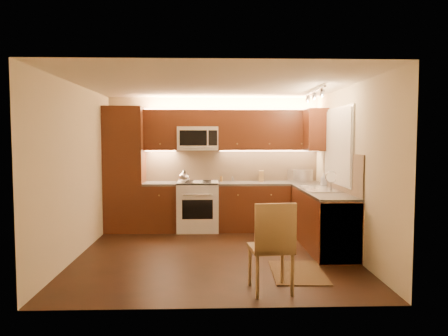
{
  "coord_description": "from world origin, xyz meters",
  "views": [
    {
      "loc": [
        -0.07,
        -6.2,
        1.72
      ],
      "look_at": [
        0.15,
        0.55,
        1.25
      ],
      "focal_mm": 34.09,
      "sensor_mm": 36.0,
      "label": 1
    }
  ],
  "objects_px": {
    "microwave": "(198,138)",
    "soap_bottle": "(324,179)",
    "stove": "(198,206)",
    "sink": "(320,185)",
    "dining_chair": "(271,246)",
    "toaster_oven": "(300,176)",
    "kettle": "(184,176)",
    "knife_block": "(261,176)"
  },
  "relations": [
    {
      "from": "kettle",
      "to": "toaster_oven",
      "type": "distance_m",
      "value": 2.19
    },
    {
      "from": "microwave",
      "to": "soap_bottle",
      "type": "bearing_deg",
      "value": -14.87
    },
    {
      "from": "toaster_oven",
      "to": "knife_block",
      "type": "bearing_deg",
      "value": 160.47
    },
    {
      "from": "toaster_oven",
      "to": "soap_bottle",
      "type": "distance_m",
      "value": 0.63
    },
    {
      "from": "soap_bottle",
      "to": "dining_chair",
      "type": "height_order",
      "value": "soap_bottle"
    },
    {
      "from": "toaster_oven",
      "to": "knife_block",
      "type": "height_order",
      "value": "toaster_oven"
    },
    {
      "from": "toaster_oven",
      "to": "kettle",
      "type": "bearing_deg",
      "value": 174.42
    },
    {
      "from": "knife_block",
      "to": "soap_bottle",
      "type": "bearing_deg",
      "value": -24.74
    },
    {
      "from": "stove",
      "to": "knife_block",
      "type": "relative_size",
      "value": 4.49
    },
    {
      "from": "stove",
      "to": "dining_chair",
      "type": "relative_size",
      "value": 0.89
    },
    {
      "from": "microwave",
      "to": "kettle",
      "type": "distance_m",
      "value": 0.78
    },
    {
      "from": "stove",
      "to": "toaster_oven",
      "type": "distance_m",
      "value": 2.01
    },
    {
      "from": "stove",
      "to": "kettle",
      "type": "distance_m",
      "value": 0.65
    },
    {
      "from": "toaster_oven",
      "to": "microwave",
      "type": "bearing_deg",
      "value": 166.34
    },
    {
      "from": "stove",
      "to": "dining_chair",
      "type": "bearing_deg",
      "value": -74.18
    },
    {
      "from": "sink",
      "to": "toaster_oven",
      "type": "xyz_separation_m",
      "value": [
        -0.07,
        1.22,
        0.04
      ]
    },
    {
      "from": "microwave",
      "to": "dining_chair",
      "type": "relative_size",
      "value": 0.74
    },
    {
      "from": "microwave",
      "to": "knife_block",
      "type": "relative_size",
      "value": 3.71
    },
    {
      "from": "sink",
      "to": "toaster_oven",
      "type": "distance_m",
      "value": 1.22
    },
    {
      "from": "kettle",
      "to": "dining_chair",
      "type": "bearing_deg",
      "value": -89.0
    },
    {
      "from": "microwave",
      "to": "soap_bottle",
      "type": "xyz_separation_m",
      "value": [
        2.24,
        -0.59,
        -0.72
      ]
    },
    {
      "from": "stove",
      "to": "microwave",
      "type": "distance_m",
      "value": 1.27
    },
    {
      "from": "sink",
      "to": "dining_chair",
      "type": "relative_size",
      "value": 0.84
    },
    {
      "from": "kettle",
      "to": "toaster_oven",
      "type": "height_order",
      "value": "kettle"
    },
    {
      "from": "stove",
      "to": "soap_bottle",
      "type": "height_order",
      "value": "soap_bottle"
    },
    {
      "from": "sink",
      "to": "kettle",
      "type": "relative_size",
      "value": 3.57
    },
    {
      "from": "toaster_oven",
      "to": "stove",
      "type": "bearing_deg",
      "value": 170.34
    },
    {
      "from": "knife_block",
      "to": "kettle",
      "type": "bearing_deg",
      "value": -159.32
    },
    {
      "from": "soap_bottle",
      "to": "dining_chair",
      "type": "bearing_deg",
      "value": -118.14
    },
    {
      "from": "sink",
      "to": "dining_chair",
      "type": "height_order",
      "value": "sink"
    },
    {
      "from": "stove",
      "to": "soap_bottle",
      "type": "bearing_deg",
      "value": -11.6
    },
    {
      "from": "stove",
      "to": "toaster_oven",
      "type": "height_order",
      "value": "toaster_oven"
    },
    {
      "from": "microwave",
      "to": "sink",
      "type": "bearing_deg",
      "value": -32.21
    },
    {
      "from": "stove",
      "to": "sink",
      "type": "height_order",
      "value": "sink"
    },
    {
      "from": "soap_bottle",
      "to": "microwave",
      "type": "bearing_deg",
      "value": 162.97
    },
    {
      "from": "microwave",
      "to": "soap_bottle",
      "type": "distance_m",
      "value": 2.43
    },
    {
      "from": "sink",
      "to": "soap_bottle",
      "type": "relative_size",
      "value": 4.12
    },
    {
      "from": "sink",
      "to": "toaster_oven",
      "type": "relative_size",
      "value": 2.19
    },
    {
      "from": "sink",
      "to": "dining_chair",
      "type": "distance_m",
      "value": 2.39
    },
    {
      "from": "kettle",
      "to": "dining_chair",
      "type": "distance_m",
      "value": 3.28
    },
    {
      "from": "toaster_oven",
      "to": "knife_block",
      "type": "relative_size",
      "value": 1.92
    },
    {
      "from": "dining_chair",
      "to": "microwave",
      "type": "bearing_deg",
      "value": 98.73
    }
  ]
}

